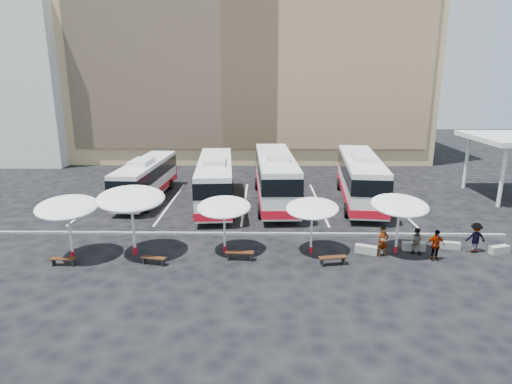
{
  "coord_description": "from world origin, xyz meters",
  "views": [
    {
      "loc": [
        1.42,
        -25.48,
        9.82
      ],
      "look_at": [
        1.0,
        3.0,
        2.2
      ],
      "focal_mm": 30.0,
      "sensor_mm": 36.0,
      "label": 1
    }
  ],
  "objects_px": {
    "sunshade_2": "(224,207)",
    "passenger_2": "(436,245)",
    "wood_bench_1": "(154,259)",
    "passenger_0": "(383,241)",
    "sunshade_1": "(131,199)",
    "conc_bench_3": "(499,250)",
    "conc_bench_1": "(414,246)",
    "wood_bench_2": "(240,254)",
    "sunshade_4": "(400,205)",
    "passenger_1": "(416,241)",
    "conc_bench_2": "(450,245)",
    "bus_3": "(360,177)",
    "bus_1": "(215,179)",
    "wood_bench_0": "(63,260)",
    "bus_0": "(146,178)",
    "sunshade_3": "(312,208)",
    "conc_bench_0": "(366,249)",
    "wood_bench_3": "(333,259)",
    "sunshade_0": "(67,207)",
    "bus_2": "(275,176)"
  },
  "relations": [
    {
      "from": "conc_bench_3",
      "to": "passenger_0",
      "type": "bearing_deg",
      "value": -176.08
    },
    {
      "from": "bus_0",
      "to": "sunshade_3",
      "type": "distance_m",
      "value": 16.84
    },
    {
      "from": "wood_bench_1",
      "to": "wood_bench_2",
      "type": "distance_m",
      "value": 4.68
    },
    {
      "from": "bus_1",
      "to": "conc_bench_0",
      "type": "relative_size",
      "value": 10.01
    },
    {
      "from": "conc_bench_0",
      "to": "conc_bench_3",
      "type": "relative_size",
      "value": 1.06
    },
    {
      "from": "wood_bench_2",
      "to": "conc_bench_2",
      "type": "bearing_deg",
      "value": 8.3
    },
    {
      "from": "sunshade_1",
      "to": "passenger_0",
      "type": "height_order",
      "value": "sunshade_1"
    },
    {
      "from": "bus_1",
      "to": "sunshade_1",
      "type": "distance_m",
      "value": 10.98
    },
    {
      "from": "bus_3",
      "to": "conc_bench_3",
      "type": "bearing_deg",
      "value": -55.56
    },
    {
      "from": "sunshade_1",
      "to": "sunshade_2",
      "type": "height_order",
      "value": "sunshade_1"
    },
    {
      "from": "sunshade_4",
      "to": "wood_bench_1",
      "type": "relative_size",
      "value": 2.45
    },
    {
      "from": "bus_0",
      "to": "passenger_1",
      "type": "distance_m",
      "value": 21.73
    },
    {
      "from": "passenger_0",
      "to": "passenger_1",
      "type": "bearing_deg",
      "value": -2.0
    },
    {
      "from": "sunshade_3",
      "to": "wood_bench_3",
      "type": "distance_m",
      "value": 3.03
    },
    {
      "from": "sunshade_1",
      "to": "conc_bench_2",
      "type": "bearing_deg",
      "value": 3.49
    },
    {
      "from": "sunshade_1",
      "to": "conc_bench_3",
      "type": "bearing_deg",
      "value": 1.28
    },
    {
      "from": "bus_0",
      "to": "bus_3",
      "type": "distance_m",
      "value": 17.59
    },
    {
      "from": "bus_2",
      "to": "sunshade_4",
      "type": "height_order",
      "value": "bus_2"
    },
    {
      "from": "conc_bench_2",
      "to": "conc_bench_3",
      "type": "distance_m",
      "value": 2.61
    },
    {
      "from": "sunshade_3",
      "to": "wood_bench_1",
      "type": "distance_m",
      "value": 9.19
    },
    {
      "from": "wood_bench_2",
      "to": "passenger_1",
      "type": "bearing_deg",
      "value": 5.61
    },
    {
      "from": "sunshade_2",
      "to": "passenger_2",
      "type": "bearing_deg",
      "value": -4.72
    },
    {
      "from": "sunshade_2",
      "to": "passenger_2",
      "type": "xyz_separation_m",
      "value": [
        11.76,
        -0.97,
        -1.84
      ]
    },
    {
      "from": "sunshade_1",
      "to": "conc_bench_1",
      "type": "bearing_deg",
      "value": 2.99
    },
    {
      "from": "bus_2",
      "to": "conc_bench_0",
      "type": "xyz_separation_m",
      "value": [
        4.96,
        -10.75,
        -1.91
      ]
    },
    {
      "from": "wood_bench_2",
      "to": "sunshade_1",
      "type": "bearing_deg",
      "value": 173.52
    },
    {
      "from": "conc_bench_3",
      "to": "wood_bench_3",
      "type": "bearing_deg",
      "value": -170.0
    },
    {
      "from": "sunshade_4",
      "to": "passenger_1",
      "type": "relative_size",
      "value": 2.21
    },
    {
      "from": "bus_1",
      "to": "sunshade_4",
      "type": "bearing_deg",
      "value": -45.14
    },
    {
      "from": "conc_bench_1",
      "to": "conc_bench_3",
      "type": "distance_m",
      "value": 4.82
    },
    {
      "from": "conc_bench_0",
      "to": "bus_1",
      "type": "bearing_deg",
      "value": 134.42
    },
    {
      "from": "bus_0",
      "to": "passenger_0",
      "type": "height_order",
      "value": "bus_0"
    },
    {
      "from": "wood_bench_2",
      "to": "conc_bench_3",
      "type": "relative_size",
      "value": 1.34
    },
    {
      "from": "wood_bench_1",
      "to": "passenger_0",
      "type": "xyz_separation_m",
      "value": [
        12.71,
        1.36,
        0.55
      ]
    },
    {
      "from": "bus_1",
      "to": "wood_bench_0",
      "type": "height_order",
      "value": "bus_1"
    },
    {
      "from": "conc_bench_2",
      "to": "passenger_2",
      "type": "bearing_deg",
      "value": -133.87
    },
    {
      "from": "conc_bench_3",
      "to": "passenger_0",
      "type": "distance_m",
      "value": 6.93
    },
    {
      "from": "sunshade_2",
      "to": "conc_bench_3",
      "type": "height_order",
      "value": "sunshade_2"
    },
    {
      "from": "sunshade_3",
      "to": "passenger_1",
      "type": "relative_size",
      "value": 2.4
    },
    {
      "from": "bus_1",
      "to": "conc_bench_1",
      "type": "xyz_separation_m",
      "value": [
        12.66,
        -9.46,
        -1.77
      ]
    },
    {
      "from": "passenger_0",
      "to": "sunshade_3",
      "type": "bearing_deg",
      "value": 163.28
    },
    {
      "from": "passenger_0",
      "to": "passenger_1",
      "type": "xyz_separation_m",
      "value": [
        2.0,
        0.31,
        -0.09
      ]
    },
    {
      "from": "sunshade_0",
      "to": "bus_0",
      "type": "bearing_deg",
      "value": 85.21
    },
    {
      "from": "wood_bench_1",
      "to": "conc_bench_2",
      "type": "distance_m",
      "value": 17.25
    },
    {
      "from": "wood_bench_3",
      "to": "conc_bench_0",
      "type": "relative_size",
      "value": 1.26
    },
    {
      "from": "bus_2",
      "to": "bus_3",
      "type": "xyz_separation_m",
      "value": [
        6.87,
        0.03,
        -0.06
      ]
    },
    {
      "from": "wood_bench_0",
      "to": "passenger_1",
      "type": "bearing_deg",
      "value": 5.43
    },
    {
      "from": "wood_bench_2",
      "to": "passenger_2",
      "type": "xyz_separation_m",
      "value": [
        10.84,
        0.15,
        0.51
      ]
    },
    {
      "from": "bus_0",
      "to": "conc_bench_2",
      "type": "xyz_separation_m",
      "value": [
        20.83,
        -10.58,
        -1.59
      ]
    },
    {
      "from": "wood_bench_0",
      "to": "passenger_0",
      "type": "xyz_separation_m",
      "value": [
        17.57,
        1.55,
        0.55
      ]
    }
  ]
}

